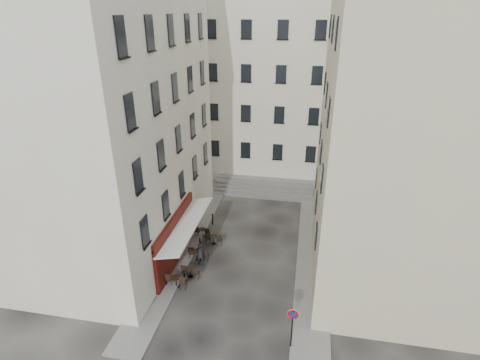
% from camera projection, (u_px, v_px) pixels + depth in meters
% --- Properties ---
extents(ground, '(90.00, 90.00, 0.00)m').
position_uv_depth(ground, '(239.00, 278.00, 23.61)').
color(ground, black).
rests_on(ground, ground).
extents(sidewalk_left, '(2.00, 22.00, 0.12)m').
position_uv_depth(sidewalk_left, '(190.00, 236.00, 27.91)').
color(sidewalk_left, slate).
rests_on(sidewalk_left, ground).
extents(sidewalk_right, '(2.00, 18.00, 0.12)m').
position_uv_depth(sidewalk_right, '(312.00, 257.00, 25.52)').
color(sidewalk_right, slate).
rests_on(sidewalk_right, ground).
extents(building_left, '(12.20, 16.20, 20.60)m').
position_uv_depth(building_left, '(85.00, 99.00, 23.77)').
color(building_left, beige).
rests_on(building_left, ground).
extents(building_right, '(12.20, 14.20, 18.60)m').
position_uv_depth(building_right, '(433.00, 129.00, 21.14)').
color(building_right, beige).
rests_on(building_right, ground).
extents(building_back, '(18.20, 10.20, 18.60)m').
position_uv_depth(building_back, '(265.00, 78.00, 36.92)').
color(building_back, beige).
rests_on(building_back, ground).
extents(cafe_storefront, '(1.74, 7.30, 3.50)m').
position_uv_depth(cafe_storefront, '(177.00, 238.00, 24.44)').
color(cafe_storefront, '#470C0A').
rests_on(cafe_storefront, ground).
extents(stone_steps, '(9.00, 3.15, 0.80)m').
position_uv_depth(stone_steps, '(264.00, 188.00, 34.69)').
color(stone_steps, '#5F5C5A').
rests_on(stone_steps, ground).
extents(bollard_near, '(0.12, 0.12, 0.98)m').
position_uv_depth(bollard_near, '(184.00, 276.00, 23.04)').
color(bollard_near, black).
rests_on(bollard_near, ground).
extents(bollard_mid, '(0.12, 0.12, 0.98)m').
position_uv_depth(bollard_mid, '(200.00, 244.00, 26.17)').
color(bollard_mid, black).
rests_on(bollard_mid, ground).
extents(bollard_far, '(0.12, 0.12, 0.98)m').
position_uv_depth(bollard_far, '(212.00, 219.00, 29.30)').
color(bollard_far, black).
rests_on(bollard_far, ground).
extents(no_parking_sign, '(0.57, 0.11, 2.47)m').
position_uv_depth(no_parking_sign, '(292.00, 322.00, 18.01)').
color(no_parking_sign, black).
rests_on(no_parking_sign, ground).
extents(bistro_table_a, '(1.33, 0.63, 0.94)m').
position_uv_depth(bistro_table_a, '(176.00, 280.00, 22.68)').
color(bistro_table_a, black).
rests_on(bistro_table_a, ground).
extents(bistro_table_b, '(1.21, 0.57, 0.85)m').
position_uv_depth(bistro_table_b, '(191.00, 271.00, 23.57)').
color(bistro_table_b, black).
rests_on(bistro_table_b, ground).
extents(bistro_table_c, '(1.38, 0.65, 0.97)m').
position_uv_depth(bistro_table_c, '(199.00, 254.00, 25.14)').
color(bistro_table_c, black).
rests_on(bistro_table_c, ground).
extents(bistro_table_d, '(1.23, 0.58, 0.87)m').
position_uv_depth(bistro_table_d, '(214.00, 239.00, 26.88)').
color(bistro_table_d, black).
rests_on(bistro_table_d, ground).
extents(bistro_table_e, '(1.16, 0.54, 0.82)m').
position_uv_depth(bistro_table_e, '(202.00, 232.00, 27.79)').
color(bistro_table_e, black).
rests_on(bistro_table_e, ground).
extents(pedestrian, '(0.63, 0.46, 1.62)m').
position_uv_depth(pedestrian, '(200.00, 254.00, 24.59)').
color(pedestrian, '#222228').
rests_on(pedestrian, ground).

